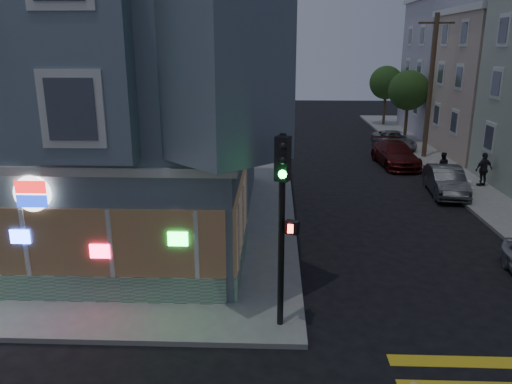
# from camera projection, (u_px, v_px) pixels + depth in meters

# --- Properties ---
(sidewalk_nw) EXTENTS (33.00, 42.00, 0.15)m
(sidewalk_nw) POSITION_uv_depth(u_px,v_px,m) (39.00, 158.00, 33.05)
(sidewalk_nw) COLOR gray
(sidewalk_nw) RESTS_ON ground
(corner_building) EXTENTS (14.60, 14.60, 11.40)m
(corner_building) POSITION_uv_depth(u_px,v_px,m) (69.00, 83.00, 19.63)
(corner_building) COLOR slate
(corner_building) RESTS_ON sidewalk_nw
(row_house_d) EXTENTS (12.00, 8.60, 10.50)m
(row_house_d) POSITION_uv_depth(u_px,v_px,m) (488.00, 68.00, 40.86)
(row_house_d) COLOR #AEA7B8
(row_house_d) RESTS_ON sidewalk_ne
(utility_pole) EXTENTS (2.20, 0.30, 9.00)m
(utility_pole) POSITION_uv_depth(u_px,v_px,m) (431.00, 85.00, 31.72)
(utility_pole) COLOR #4C3826
(utility_pole) RESTS_ON sidewalk_ne
(street_tree_near) EXTENTS (3.00, 3.00, 5.30)m
(street_tree_near) POSITION_uv_depth(u_px,v_px,m) (409.00, 90.00, 37.71)
(street_tree_near) COLOR #4C3826
(street_tree_near) RESTS_ON sidewalk_ne
(street_tree_far) EXTENTS (3.00, 3.00, 5.30)m
(street_tree_far) POSITION_uv_depth(u_px,v_px,m) (386.00, 83.00, 45.37)
(street_tree_far) COLOR #4C3826
(street_tree_far) RESTS_ON sidewalk_ne
(pedestrian_a) EXTENTS (0.85, 0.74, 1.50)m
(pedestrian_a) POSITION_uv_depth(u_px,v_px,m) (442.00, 166.00, 27.27)
(pedestrian_a) COLOR black
(pedestrian_a) RESTS_ON sidewalk_ne
(pedestrian_b) EXTENTS (1.12, 0.80, 1.77)m
(pedestrian_b) POSITION_uv_depth(u_px,v_px,m) (484.00, 169.00, 25.91)
(pedestrian_b) COLOR #26232B
(pedestrian_b) RESTS_ON sidewalk_ne
(parked_car_b) EXTENTS (1.89, 4.42, 1.42)m
(parked_car_b) POSITION_uv_depth(u_px,v_px,m) (446.00, 181.00, 24.93)
(parked_car_b) COLOR #3C3F41
(parked_car_b) RESTS_ON ground
(parked_car_c) EXTENTS (2.46, 5.23, 1.48)m
(parked_car_c) POSITION_uv_depth(u_px,v_px,m) (395.00, 154.00, 30.96)
(parked_car_c) COLOR #4E1212
(parked_car_c) RESTS_ON ground
(parked_car_d) EXTENTS (2.69, 4.81, 1.27)m
(parked_car_d) POSITION_uv_depth(u_px,v_px,m) (394.00, 140.00, 35.93)
(parked_car_d) COLOR #8F9598
(parked_car_d) RESTS_ON ground
(traffic_signal) EXTENTS (0.65, 0.57, 5.08)m
(traffic_signal) POSITION_uv_depth(u_px,v_px,m) (283.00, 202.00, 12.13)
(traffic_signal) COLOR black
(traffic_signal) RESTS_ON sidewalk_nw
(fire_hydrant) EXTENTS (0.46, 0.27, 0.80)m
(fire_hydrant) POSITION_uv_depth(u_px,v_px,m) (468.00, 188.00, 24.29)
(fire_hydrant) COLOR white
(fire_hydrant) RESTS_ON sidewalk_ne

